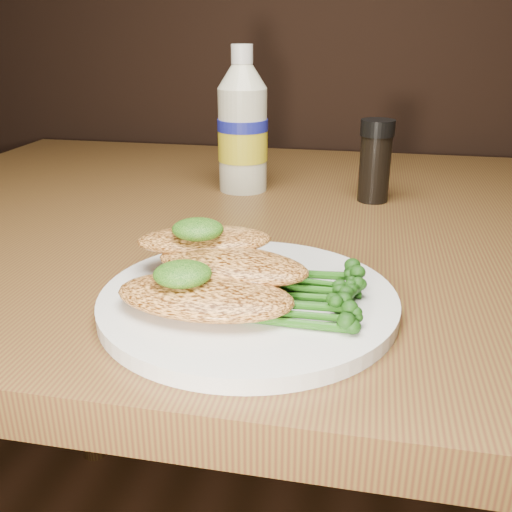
% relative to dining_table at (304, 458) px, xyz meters
% --- Properties ---
extents(dining_table, '(1.20, 0.80, 0.75)m').
position_rel_dining_table_xyz_m(dining_table, '(0.00, 0.00, 0.00)').
color(dining_table, '#4E2A17').
rests_on(dining_table, floor).
extents(plate, '(0.25, 0.25, 0.01)m').
position_rel_dining_table_xyz_m(plate, '(-0.03, -0.25, 0.38)').
color(plate, white).
rests_on(plate, dining_table).
extents(chicken_front, '(0.14, 0.08, 0.02)m').
position_rel_dining_table_xyz_m(chicken_front, '(-0.06, -0.29, 0.40)').
color(chicken_front, '#F09F4C').
rests_on(chicken_front, plate).
extents(chicken_mid, '(0.14, 0.09, 0.02)m').
position_rel_dining_table_xyz_m(chicken_mid, '(-0.05, -0.24, 0.41)').
color(chicken_mid, '#F09F4C').
rests_on(chicken_mid, plate).
extents(chicken_back, '(0.13, 0.09, 0.02)m').
position_rel_dining_table_xyz_m(chicken_back, '(-0.08, -0.21, 0.41)').
color(chicken_back, '#F09F4C').
rests_on(chicken_back, plate).
extents(pesto_front, '(0.05, 0.05, 0.02)m').
position_rel_dining_table_xyz_m(pesto_front, '(-0.07, -0.29, 0.42)').
color(pesto_front, '#083507').
rests_on(pesto_front, chicken_front).
extents(pesto_back, '(0.05, 0.04, 0.02)m').
position_rel_dining_table_xyz_m(pesto_back, '(-0.08, -0.22, 0.43)').
color(pesto_back, '#083507').
rests_on(pesto_back, chicken_back).
extents(broccolini_bundle, '(0.13, 0.11, 0.02)m').
position_rel_dining_table_xyz_m(broccolini_bundle, '(0.01, -0.26, 0.40)').
color(broccolini_bundle, '#1F5512').
rests_on(broccolini_bundle, plate).
extents(mayo_bottle, '(0.09, 0.09, 0.20)m').
position_rel_dining_table_xyz_m(mayo_bottle, '(-0.11, 0.10, 0.47)').
color(mayo_bottle, beige).
rests_on(mayo_bottle, dining_table).
extents(pepper_grinder, '(0.05, 0.05, 0.11)m').
position_rel_dining_table_xyz_m(pepper_grinder, '(0.07, 0.08, 0.43)').
color(pepper_grinder, black).
rests_on(pepper_grinder, dining_table).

